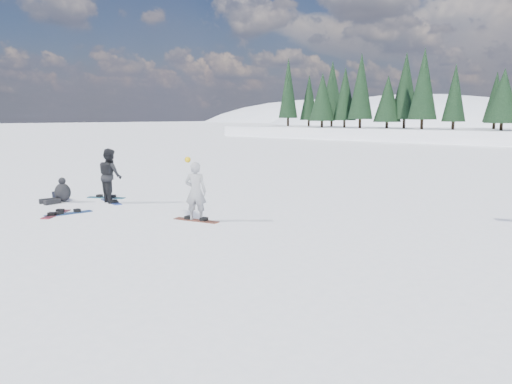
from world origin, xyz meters
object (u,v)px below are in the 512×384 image
(gear_bag, at_px, (59,195))
(snowboarder_woman, at_px, (196,191))
(snowboarder_man, at_px, (110,175))
(snowboard_loose_a, at_px, (69,213))
(snowboard_loose_c, at_px, (106,198))
(seated_rider, at_px, (61,193))
(snowboard_loose_b, at_px, (56,214))

(gear_bag, bearing_deg, snowboarder_woman, 7.71)
(snowboarder_man, bearing_deg, gear_bag, 35.65)
(gear_bag, distance_m, snowboard_loose_a, 3.25)
(snowboarder_man, relative_size, snowboard_loose_a, 1.33)
(snowboarder_man, relative_size, snowboard_loose_c, 1.33)
(seated_rider, bearing_deg, gear_bag, 160.98)
(snowboarder_man, distance_m, snowboard_loose_c, 1.46)
(snowboarder_woman, bearing_deg, snowboard_loose_c, -37.28)
(snowboarder_woman, xyz_separation_m, snowboard_loose_a, (-3.90, -2.11, -0.90))
(seated_rider, bearing_deg, snowboarder_man, 43.60)
(snowboarder_woman, relative_size, seated_rider, 1.79)
(snowboarder_man, xyz_separation_m, snowboard_loose_a, (0.96, -2.16, -0.98))
(snowboarder_woman, xyz_separation_m, seated_rider, (-6.23, -1.20, -0.56))
(seated_rider, distance_m, snowboard_loose_a, 2.52)
(snowboarder_man, xyz_separation_m, snowboard_loose_c, (-1.00, 0.39, -0.98))
(snowboarder_man, relative_size, gear_bag, 4.44)
(seated_rider, height_order, snowboard_loose_b, seated_rider)
(snowboarder_woman, xyz_separation_m, snowboarder_man, (-4.86, 0.05, 0.08))
(seated_rider, relative_size, gear_bag, 2.43)
(snowboard_loose_a, relative_size, snowboard_loose_b, 1.00)
(snowboard_loose_c, bearing_deg, snowboard_loose_a, -83.83)
(snowboarder_woman, distance_m, seated_rider, 6.36)
(snowboarder_woman, bearing_deg, snowboard_loose_a, -4.66)
(snowboarder_woman, relative_size, snowboarder_man, 0.98)
(gear_bag, relative_size, snowboard_loose_b, 0.30)
(gear_bag, bearing_deg, seated_rider, -20.31)
(seated_rider, height_order, gear_bag, seated_rider)
(snowboard_loose_c, distance_m, snowboard_loose_b, 3.37)
(snowboard_loose_c, bearing_deg, seated_rider, -134.11)
(snowboarder_woman, xyz_separation_m, snowboard_loose_c, (-5.86, 0.43, -0.90))
(seated_rider, relative_size, snowboard_loose_a, 0.73)
(gear_bag, bearing_deg, snowboard_loose_c, 52.09)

